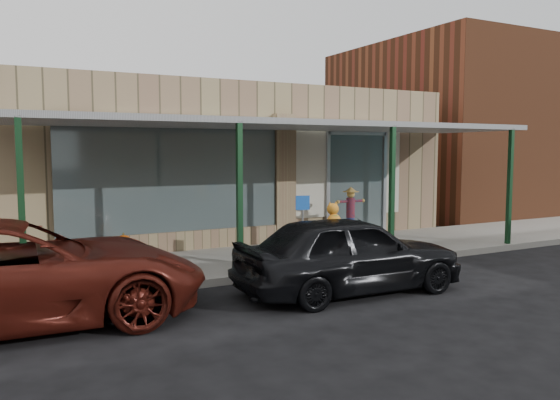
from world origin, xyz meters
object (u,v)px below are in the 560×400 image
barrel_scarecrow (350,224)px  car_maroon (11,273)px  parked_sedan (349,253)px  handicap_sign (303,220)px  barrel_pumpkin (124,254)px

barrel_scarecrow → car_maroon: bearing=-175.2°
parked_sedan → handicap_sign: bearing=-2.5°
barrel_scarecrow → parked_sedan: (-2.53, -3.60, 0.07)m
car_maroon → handicap_sign: bearing=-76.2°
handicap_sign → car_maroon: bearing=-154.9°
barrel_scarecrow → handicap_sign: bearing=-159.7°
handicap_sign → parked_sedan: handicap_sign is taller
barrel_scarecrow → car_maroon: barrel_scarecrow is taller
parked_sedan → car_maroon: (-5.27, 0.72, 0.06)m
parked_sedan → barrel_pumpkin: bearing=43.9°
barrel_scarecrow → parked_sedan: size_ratio=0.34×
handicap_sign → car_maroon: size_ratio=0.26×
handicap_sign → parked_sedan: 1.91m
handicap_sign → parked_sedan: (-0.13, -1.87, -0.36)m
parked_sedan → car_maroon: parked_sedan is taller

